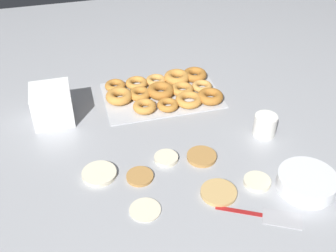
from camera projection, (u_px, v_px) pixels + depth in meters
ground_plane at (166, 160)px, 1.42m from camera, size 3.00×3.00×0.00m
pancake_0 at (145, 209)px, 1.24m from camera, size 0.09×0.09×0.01m
pancake_1 at (99, 174)px, 1.36m from camera, size 0.11×0.11×0.01m
pancake_2 at (140, 176)px, 1.35m from camera, size 0.09×0.09×0.01m
pancake_3 at (202, 156)px, 1.42m from camera, size 0.10×0.10×0.01m
pancake_4 at (219, 192)px, 1.29m from camera, size 0.11×0.11×0.01m
pancake_5 at (165, 158)px, 1.41m from camera, size 0.08×0.08×0.01m
pancake_6 at (257, 182)px, 1.33m from camera, size 0.09×0.09×0.02m
donut_tray at (165, 91)px, 1.72m from camera, size 0.47×0.30×0.04m
batter_bowl at (307, 182)px, 1.30m from camera, size 0.18×0.18×0.05m
container_stack at (52, 105)px, 1.56m from camera, size 0.14×0.14×0.13m
paper_cup at (265, 125)px, 1.51m from camera, size 0.08×0.08×0.08m
spatula at (273, 217)px, 1.22m from camera, size 0.24×0.15×0.01m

